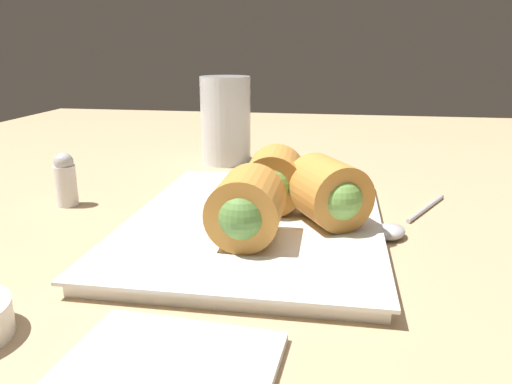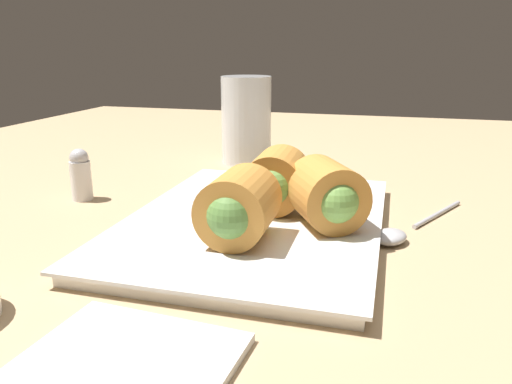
{
  "view_description": "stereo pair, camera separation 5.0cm",
  "coord_description": "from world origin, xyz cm",
  "px_view_note": "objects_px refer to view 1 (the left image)",
  "views": [
    {
      "loc": [
        -44.7,
        -9.83,
        19.95
      ],
      "look_at": [
        1.76,
        -2.16,
        5.97
      ],
      "focal_mm": 35.0,
      "sensor_mm": 36.0,
      "label": 1
    },
    {
      "loc": [
        -43.62,
        -14.72,
        19.95
      ],
      "look_at": [
        1.76,
        -2.16,
        5.97
      ],
      "focal_mm": 35.0,
      "sensor_mm": 36.0,
      "label": 2
    }
  ],
  "objects_px": {
    "spoon": "(397,227)",
    "drinking_glass": "(226,120)",
    "serving_plate": "(256,223)",
    "salt_shaker": "(66,179)"
  },
  "relations": [
    {
      "from": "salt_shaker",
      "to": "drinking_glass",
      "type": "bearing_deg",
      "value": -28.72
    },
    {
      "from": "spoon",
      "to": "salt_shaker",
      "type": "distance_m",
      "value": 0.37
    },
    {
      "from": "spoon",
      "to": "drinking_glass",
      "type": "distance_m",
      "value": 0.36
    },
    {
      "from": "serving_plate",
      "to": "drinking_glass",
      "type": "distance_m",
      "value": 0.31
    },
    {
      "from": "spoon",
      "to": "salt_shaker",
      "type": "relative_size",
      "value": 2.68
    },
    {
      "from": "serving_plate",
      "to": "salt_shaker",
      "type": "xyz_separation_m",
      "value": [
        0.04,
        0.23,
        0.02
      ]
    },
    {
      "from": "spoon",
      "to": "drinking_glass",
      "type": "xyz_separation_m",
      "value": [
        0.27,
        0.23,
        0.06
      ]
    },
    {
      "from": "serving_plate",
      "to": "spoon",
      "type": "distance_m",
      "value": 0.14
    },
    {
      "from": "drinking_glass",
      "to": "spoon",
      "type": "bearing_deg",
      "value": -139.26
    },
    {
      "from": "spoon",
      "to": "drinking_glass",
      "type": "relative_size",
      "value": 1.25
    }
  ]
}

